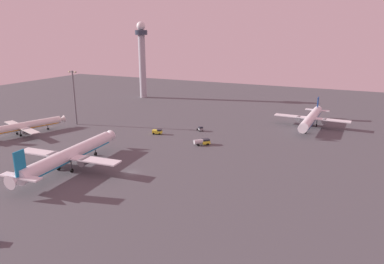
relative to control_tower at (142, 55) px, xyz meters
The scene contains 9 objects.
ground_plane 138.12m from the control_tower, 59.13° to the right, with size 416.00×416.00×0.00m, color #4C4C51.
control_tower is the anchor object (origin of this frame).
airplane_far_stand 133.68m from the control_tower, 67.71° to the right, with size 37.04×47.54×12.19m.
airplane_mid_apron 102.80m from the control_tower, 88.34° to the right, with size 28.68×36.45×9.62m.
airplane_near_gate 120.40m from the control_tower, 16.64° to the right, with size 34.05×43.78×11.24m.
maintenance_van 96.41m from the control_tower, 53.73° to the right, with size 4.52×3.01×2.25m.
fuel_truck 115.39m from the control_tower, 45.70° to the right, with size 6.03×5.84×2.35m.
pushback_tug 97.04m from the control_tower, 41.74° to the right, with size 3.53×3.32×2.05m.
apron_light_central 78.02m from the control_tower, 81.77° to the right, with size 4.80×0.90×25.48m.
Camera 1 is at (61.62, -86.17, 42.40)m, focal length 33.34 mm.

